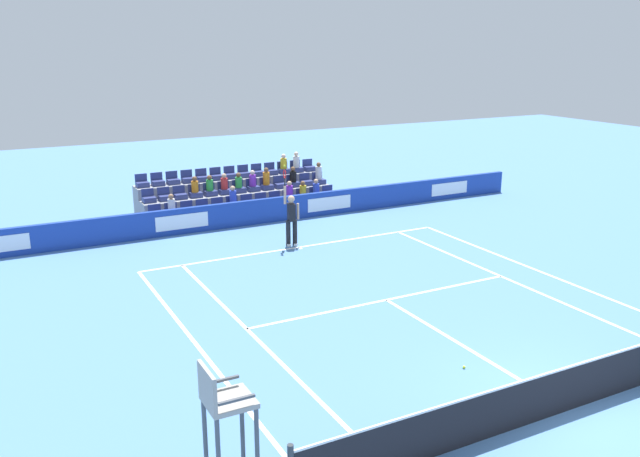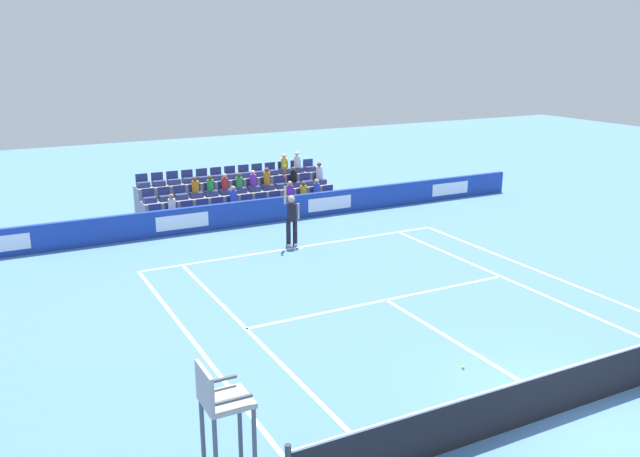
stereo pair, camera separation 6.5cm
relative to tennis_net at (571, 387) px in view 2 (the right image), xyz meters
The scene contains 15 objects.
ground_plane 0.49m from the tennis_net, ahead, with size 80.00×80.00×0.00m, color #4C7AB2.
line_baseline 11.90m from the tennis_net, 90.00° to the right, with size 10.97×0.10×0.01m, color white.
line_service 6.42m from the tennis_net, 90.00° to the right, with size 8.23×0.10×0.01m, color white.
line_centre_service 3.24m from the tennis_net, 90.00° to the right, with size 0.10×6.40×0.01m, color white.
line_singles_sideline_left 7.25m from the tennis_net, 55.31° to the right, with size 0.10×11.89×0.01m, color white.
line_singles_sideline_right 7.25m from the tennis_net, 124.69° to the right, with size 0.10×11.89×0.01m, color white.
line_doubles_sideline_left 8.10m from the tennis_net, 47.30° to the right, with size 0.10×11.89×0.01m, color white.
line_doubles_sideline_right 8.10m from the tennis_net, 132.70° to the right, with size 0.10×11.89×0.01m, color white.
line_centre_mark 11.80m from the tennis_net, 90.00° to the right, with size 0.10×0.20×0.01m, color white.
sponsor_barrier 15.44m from the tennis_net, 90.00° to the right, with size 24.58×0.22×0.96m.
tennis_net is the anchor object (origin of this frame).
tennis_player 12.22m from the tennis_net, 89.42° to the right, with size 0.51×0.39×2.85m.
umpire_chair 6.86m from the tennis_net, ahead, with size 0.70×0.70×2.34m.
stadium_stand 17.74m from the tennis_net, 90.09° to the right, with size 8.06×2.85×2.16m.
loose_tennis_ball 2.42m from the tennis_net, 72.68° to the right, with size 0.07×0.07×0.07m, color #D1E533.
Camera 2 is at (9.52, 7.88, 6.83)m, focal length 37.43 mm.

